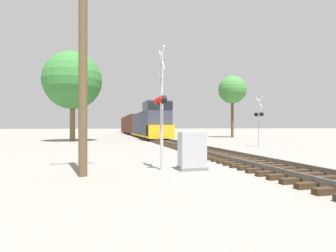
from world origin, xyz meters
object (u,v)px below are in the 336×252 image
crossing_signal_near (161,103)px  tree_mid_background (232,90)px  freight_train (137,124)px  relay_cabinet (192,151)px  utility_pole (83,42)px  tree_far_right (73,81)px  crossing_signal_far (259,117)px

crossing_signal_near → tree_mid_background: bearing=148.0°
freight_train → tree_mid_background: 19.41m
freight_train → relay_cabinet: bearing=-94.1°
crossing_signal_near → utility_pole: bearing=-76.2°
crossing_signal_near → tree_far_right: 22.11m
tree_far_right → crossing_signal_near: bearing=-75.6°
crossing_signal_near → freight_train: bearing=174.8°
crossing_signal_far → utility_pole: 16.16m
crossing_signal_near → tree_mid_background: size_ratio=0.49×
crossing_signal_far → utility_pole: bearing=124.7°
freight_train → tree_mid_background: bearing=-47.6°
relay_cabinet → crossing_signal_far: bearing=46.2°
crossing_signal_near → tree_mid_background: (16.66, 26.07, 4.58)m
crossing_signal_far → relay_cabinet: crossing_signal_far is taller
freight_train → relay_cabinet: (-2.91, -40.20, -1.33)m
crossing_signal_far → relay_cabinet: (-8.92, -9.31, -1.69)m
freight_train → utility_pole: 41.18m
utility_pole → relay_cabinet: bearing=5.2°
relay_cabinet → tree_mid_background: (15.54, 26.37, 6.40)m
relay_cabinet → tree_far_right: 23.10m
crossing_signal_near → tree_far_right: (-5.40, 21.03, 4.19)m
utility_pole → freight_train: bearing=80.5°
crossing_signal_far → tree_mid_background: tree_mid_background is taller
relay_cabinet → utility_pole: (-3.87, -0.35, 3.67)m
tree_far_right → freight_train: bearing=63.4°
relay_cabinet → tree_far_right: tree_far_right is taller
freight_train → crossing_signal_near: (-4.03, -39.90, 0.50)m
freight_train → utility_pole: utility_pole is taller
crossing_signal_near → relay_cabinet: 2.16m
crossing_signal_near → utility_pole: size_ratio=0.54×
crossing_signal_far → tree_far_right: size_ratio=0.41×
freight_train → tree_far_right: tree_far_right is taller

